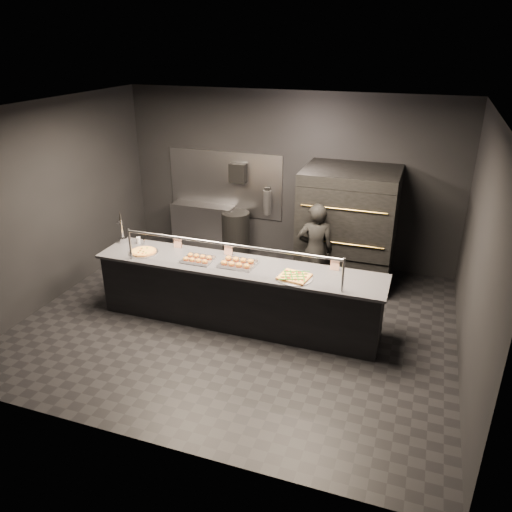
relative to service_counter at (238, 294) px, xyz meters
The scene contains 15 objects.
room 1.03m from the service_counter, 115.57° to the left, with size 6.04×6.00×3.00m.
service_counter is the anchor object (origin of this frame).
pizza_oven 2.30m from the service_counter, 57.73° to the left, with size 1.50×1.23×1.91m.
prep_shelf 2.82m from the service_counter, 124.59° to the left, with size 1.20×0.35×0.90m, color #99999E.
towel_dispenser 2.78m from the service_counter, 110.63° to the left, with size 0.30×0.20×0.35m, color black.
fire_extinguisher 2.50m from the service_counter, 98.30° to the left, with size 0.14×0.14×0.51m.
beer_tap 2.05m from the service_counter, behind, with size 0.13×0.18×0.50m.
round_pizza 1.53m from the service_counter, behind, with size 0.43×0.43×0.03m.
slider_tray_a 0.76m from the service_counter, behind, with size 0.43×0.31×0.07m.
slider_tray_b 0.49m from the service_counter, 91.88° to the right, with size 0.51×0.39×0.08m.
square_pizza 0.98m from the service_counter, ahead, with size 0.48×0.48×0.05m.
condiment_jar 1.76m from the service_counter, behind, with size 0.15×0.06×0.10m.
tent_cards 0.60m from the service_counter, 91.16° to the left, with size 2.48×0.04×0.15m.
trash_bin 2.40m from the service_counter, 112.06° to the left, with size 0.51×0.51×0.85m, color black.
worker 1.47m from the service_counter, 54.83° to the left, with size 0.56×0.37×1.53m, color black.
Camera 1 is at (2.29, -5.82, 3.83)m, focal length 35.00 mm.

